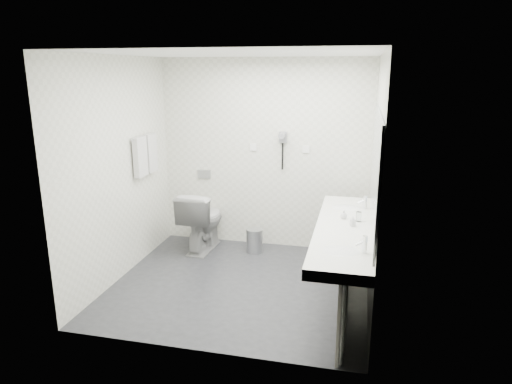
# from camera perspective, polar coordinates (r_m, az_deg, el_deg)

# --- Properties ---
(floor) EXTENTS (2.80, 2.80, 0.00)m
(floor) POSITION_cam_1_polar(r_m,az_deg,el_deg) (5.28, -1.99, -11.39)
(floor) COLOR #2B2C30
(floor) RESTS_ON ground
(ceiling) EXTENTS (2.80, 2.80, 0.00)m
(ceiling) POSITION_cam_1_polar(r_m,az_deg,el_deg) (4.74, -2.27, 16.83)
(ceiling) COLOR white
(ceiling) RESTS_ON wall_back
(wall_back) EXTENTS (2.80, 0.00, 2.80)m
(wall_back) POSITION_cam_1_polar(r_m,az_deg,el_deg) (6.10, 1.07, 4.63)
(wall_back) COLOR white
(wall_back) RESTS_ON floor
(wall_front) EXTENTS (2.80, 0.00, 2.80)m
(wall_front) POSITION_cam_1_polar(r_m,az_deg,el_deg) (3.66, -7.42, -2.56)
(wall_front) COLOR white
(wall_front) RESTS_ON floor
(wall_left) EXTENTS (0.00, 2.60, 2.60)m
(wall_left) POSITION_cam_1_polar(r_m,az_deg,el_deg) (5.39, -16.66, 2.61)
(wall_left) COLOR white
(wall_left) RESTS_ON floor
(wall_right) EXTENTS (0.00, 2.60, 2.60)m
(wall_right) POSITION_cam_1_polar(r_m,az_deg,el_deg) (4.70, 14.59, 1.00)
(wall_right) COLOR white
(wall_right) RESTS_ON floor
(vanity_counter) EXTENTS (0.55, 2.20, 0.10)m
(vanity_counter) POSITION_cam_1_polar(r_m,az_deg,el_deg) (4.64, 10.87, -4.78)
(vanity_counter) COLOR white
(vanity_counter) RESTS_ON floor
(vanity_panel) EXTENTS (0.03, 2.15, 0.75)m
(vanity_panel) POSITION_cam_1_polar(r_m,az_deg,el_deg) (4.79, 10.92, -9.59)
(vanity_panel) COLOR gray
(vanity_panel) RESTS_ON floor
(vanity_post_near) EXTENTS (0.06, 0.06, 0.75)m
(vanity_post_near) POSITION_cam_1_polar(r_m,az_deg,el_deg) (3.87, 10.69, -15.94)
(vanity_post_near) COLOR silver
(vanity_post_near) RESTS_ON floor
(vanity_post_far) EXTENTS (0.06, 0.06, 0.75)m
(vanity_post_far) POSITION_cam_1_polar(r_m,az_deg,el_deg) (5.76, 11.67, -5.36)
(vanity_post_far) COLOR silver
(vanity_post_far) RESTS_ON floor
(mirror) EXTENTS (0.02, 2.20, 1.05)m
(mirror) POSITION_cam_1_polar(r_m,az_deg,el_deg) (4.46, 14.61, 2.90)
(mirror) COLOR #B2BCC6
(mirror) RESTS_ON wall_right
(basin_near) EXTENTS (0.40, 0.31, 0.05)m
(basin_near) POSITION_cam_1_polar(r_m,az_deg,el_deg) (4.02, 10.48, -7.39)
(basin_near) COLOR white
(basin_near) RESTS_ON vanity_counter
(basin_far) EXTENTS (0.40, 0.31, 0.05)m
(basin_far) POSITION_cam_1_polar(r_m,az_deg,el_deg) (5.24, 11.20, -2.07)
(basin_far) COLOR white
(basin_far) RESTS_ON vanity_counter
(faucet_near) EXTENTS (0.04, 0.04, 0.15)m
(faucet_near) POSITION_cam_1_polar(r_m,az_deg,el_deg) (3.98, 13.36, -6.36)
(faucet_near) COLOR silver
(faucet_near) RESTS_ON vanity_counter
(faucet_far) EXTENTS (0.04, 0.04, 0.15)m
(faucet_far) POSITION_cam_1_polar(r_m,az_deg,el_deg) (5.22, 13.39, -1.25)
(faucet_far) COLOR silver
(faucet_far) RESTS_ON vanity_counter
(soap_bottle_a) EXTENTS (0.06, 0.06, 0.10)m
(soap_bottle_a) POSITION_cam_1_polar(r_m,az_deg,el_deg) (4.62, 11.94, -3.55)
(soap_bottle_a) COLOR white
(soap_bottle_a) RESTS_ON vanity_counter
(soap_bottle_b) EXTENTS (0.09, 0.09, 0.09)m
(soap_bottle_b) POSITION_cam_1_polar(r_m,az_deg,el_deg) (4.84, 10.86, -2.78)
(soap_bottle_b) COLOR white
(soap_bottle_b) RESTS_ON vanity_counter
(glass_left) EXTENTS (0.06, 0.06, 0.10)m
(glass_left) POSITION_cam_1_polar(r_m,az_deg,el_deg) (4.78, 12.63, -3.00)
(glass_left) COLOR silver
(glass_left) RESTS_ON vanity_counter
(toilet) EXTENTS (0.50, 0.82, 0.81)m
(toilet) POSITION_cam_1_polar(r_m,az_deg,el_deg) (6.16, -6.70, -3.50)
(toilet) COLOR white
(toilet) RESTS_ON floor
(flush_plate) EXTENTS (0.18, 0.02, 0.12)m
(flush_plate) POSITION_cam_1_polar(r_m,az_deg,el_deg) (6.37, -6.48, 2.23)
(flush_plate) COLOR #B2B5BA
(flush_plate) RESTS_ON wall_back
(pedal_bin) EXTENTS (0.28, 0.28, 0.31)m
(pedal_bin) POSITION_cam_1_polar(r_m,az_deg,el_deg) (6.09, -0.18, -6.12)
(pedal_bin) COLOR #B2B5BA
(pedal_bin) RESTS_ON floor
(bin_lid) EXTENTS (0.22, 0.22, 0.02)m
(bin_lid) POSITION_cam_1_polar(r_m,az_deg,el_deg) (6.04, -0.18, -4.70)
(bin_lid) COLOR #B2B5BA
(bin_lid) RESTS_ON pedal_bin
(towel_rail) EXTENTS (0.02, 0.62, 0.02)m
(towel_rail) POSITION_cam_1_polar(r_m,az_deg,el_deg) (5.79, -13.79, 6.66)
(towel_rail) COLOR silver
(towel_rail) RESTS_ON wall_left
(towel_near) EXTENTS (0.07, 0.24, 0.48)m
(towel_near) POSITION_cam_1_polar(r_m,az_deg,el_deg) (5.70, -14.19, 4.26)
(towel_near) COLOR silver
(towel_near) RESTS_ON towel_rail
(towel_far) EXTENTS (0.07, 0.24, 0.48)m
(towel_far) POSITION_cam_1_polar(r_m,az_deg,el_deg) (5.95, -12.97, 4.76)
(towel_far) COLOR silver
(towel_far) RESTS_ON towel_rail
(dryer_cradle) EXTENTS (0.10, 0.04, 0.14)m
(dryer_cradle) POSITION_cam_1_polar(r_m,az_deg,el_deg) (5.98, 3.38, 6.83)
(dryer_cradle) COLOR gray
(dryer_cradle) RESTS_ON wall_back
(dryer_barrel) EXTENTS (0.08, 0.14, 0.08)m
(dryer_barrel) POSITION_cam_1_polar(r_m,az_deg,el_deg) (5.91, 3.27, 7.02)
(dryer_barrel) COLOR gray
(dryer_barrel) RESTS_ON dryer_cradle
(dryer_cord) EXTENTS (0.02, 0.02, 0.35)m
(dryer_cord) POSITION_cam_1_polar(r_m,az_deg,el_deg) (6.01, 3.32, 4.45)
(dryer_cord) COLOR black
(dryer_cord) RESTS_ON dryer_cradle
(switch_plate_a) EXTENTS (0.09, 0.02, 0.09)m
(switch_plate_a) POSITION_cam_1_polar(r_m,az_deg,el_deg) (6.10, -0.34, 5.59)
(switch_plate_a) COLOR white
(switch_plate_a) RESTS_ON wall_back
(switch_plate_b) EXTENTS (0.09, 0.02, 0.09)m
(switch_plate_b) POSITION_cam_1_polar(r_m,az_deg,el_deg) (5.98, 6.23, 5.31)
(switch_plate_b) COLOR white
(switch_plate_b) RESTS_ON wall_back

